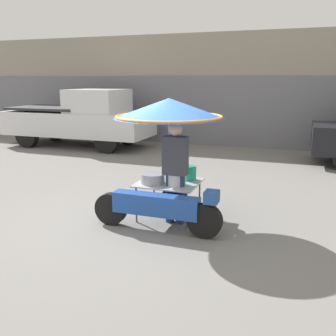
% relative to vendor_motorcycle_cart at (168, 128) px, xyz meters
% --- Properties ---
extents(ground_plane, '(36.00, 36.00, 0.00)m').
position_rel_vendor_motorcycle_cart_xyz_m(ground_plane, '(-0.46, -0.25, -1.54)').
color(ground_plane, slate).
extents(shopfront_building, '(28.00, 2.06, 3.84)m').
position_rel_vendor_motorcycle_cart_xyz_m(shopfront_building, '(-0.46, 8.35, 0.37)').
color(shopfront_building, gray).
rests_on(shopfront_building, ground).
extents(vendor_motorcycle_cart, '(2.08, 1.77, 2.01)m').
position_rel_vendor_motorcycle_cart_xyz_m(vendor_motorcycle_cart, '(0.00, 0.00, 0.00)').
color(vendor_motorcycle_cart, black).
rests_on(vendor_motorcycle_cart, ground).
extents(vendor_person, '(0.38, 0.22, 1.65)m').
position_rel_vendor_motorcycle_cart_xyz_m(vendor_person, '(0.17, -0.11, -0.61)').
color(vendor_person, navy).
rests_on(vendor_person, ground).
extents(pickup_truck, '(5.13, 1.90, 1.96)m').
position_rel_vendor_motorcycle_cart_xyz_m(pickup_truck, '(-5.16, 5.56, -0.58)').
color(pickup_truck, black).
rests_on(pickup_truck, ground).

